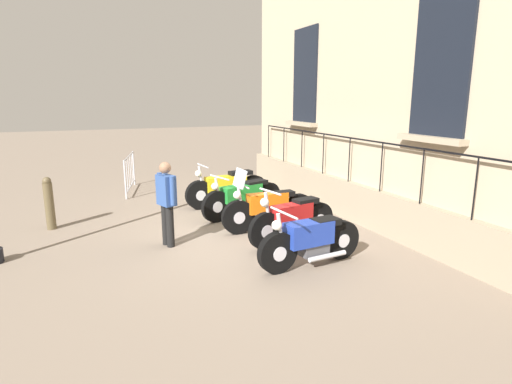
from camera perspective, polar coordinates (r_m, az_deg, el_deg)
ground_plane at (r=8.53m, az=-1.55°, el=-5.39°), size 60.00×60.00×0.00m
building_facade at (r=9.53m, az=15.24°, el=15.72°), size 0.82×10.19×6.68m
motorcycle_yellow at (r=10.45m, az=-3.92°, el=0.54°), size 2.20×0.66×1.08m
motorcycle_green at (r=9.48m, az=-1.77°, el=-0.72°), size 2.12×0.88×1.00m
motorcycle_orange at (r=8.51m, az=1.71°, el=-2.21°), size 2.06×0.59×1.31m
motorcycle_red at (r=7.79m, az=5.03°, el=-3.81°), size 1.93×0.65×1.07m
motorcycle_blue at (r=6.78m, az=7.45°, el=-6.54°), size 1.92×0.74×0.97m
crowd_barrier at (r=12.52m, az=-16.86°, el=2.61°), size 0.49×1.91×1.05m
bollard at (r=9.52m, az=-26.41°, el=-1.37°), size 0.19×0.19×1.10m
pedestrian_standing at (r=7.67m, az=-12.11°, el=-1.03°), size 0.33×0.51×1.55m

